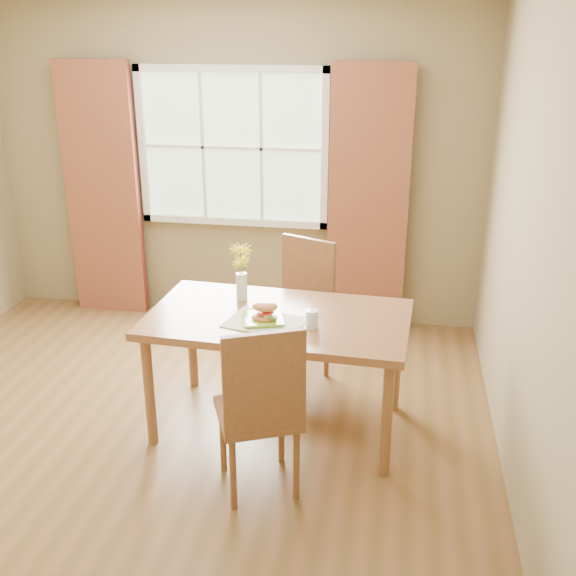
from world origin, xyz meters
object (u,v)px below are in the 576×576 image
(chair_near, at_px, (261,405))
(croissant_sandwich, at_px, (265,312))
(dining_table, at_px, (278,327))
(flower_vase, at_px, (241,267))
(chair_far, at_px, (301,304))
(water_glass, at_px, (312,319))

(chair_near, relative_size, croissant_sandwich, 6.19)
(chair_near, xyz_separation_m, croissant_sandwich, (-0.09, 0.58, 0.29))
(dining_table, relative_size, flower_vase, 4.44)
(dining_table, height_order, chair_far, chair_far)
(water_glass, xyz_separation_m, flower_vase, (-0.51, 0.36, 0.17))
(chair_near, relative_size, water_glass, 9.48)
(dining_table, distance_m, chair_far, 0.72)
(chair_far, xyz_separation_m, water_glass, (0.19, -0.84, 0.26))
(chair_near, distance_m, flower_vase, 1.07)
(water_glass, distance_m, flower_vase, 0.65)
(dining_table, height_order, flower_vase, flower_vase)
(croissant_sandwich, bearing_deg, chair_far, 80.72)
(water_glass, height_order, flower_vase, flower_vase)
(croissant_sandwich, xyz_separation_m, flower_vase, (-0.22, 0.35, 0.15))
(chair_far, bearing_deg, chair_near, -66.22)
(chair_near, bearing_deg, flower_vase, 85.12)
(dining_table, distance_m, water_glass, 0.30)
(flower_vase, bearing_deg, chair_near, -71.09)
(dining_table, distance_m, chair_near, 0.72)
(croissant_sandwich, distance_m, water_glass, 0.29)
(croissant_sandwich, distance_m, flower_vase, 0.44)
(dining_table, height_order, croissant_sandwich, croissant_sandwich)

